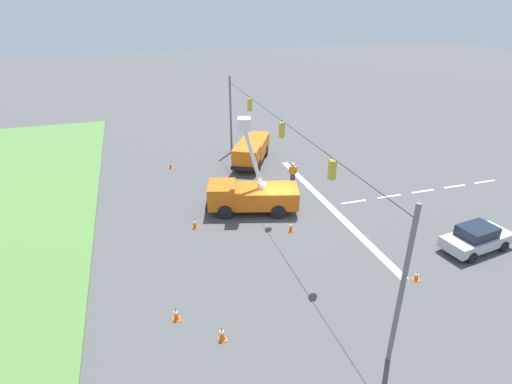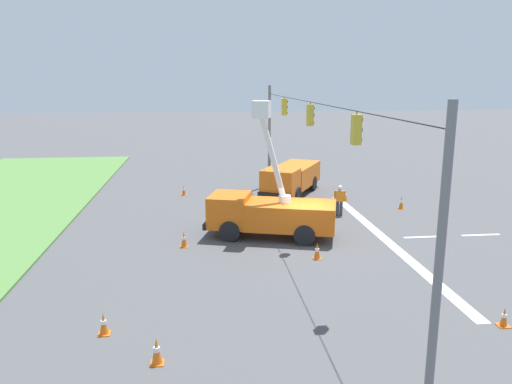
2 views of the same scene
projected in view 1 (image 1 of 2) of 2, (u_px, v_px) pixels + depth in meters
ground_plane at (278, 213)px, 27.53m from camera, size 200.00×200.00×0.00m
lane_markings at (347, 203)px, 28.98m from camera, size 17.60×15.25×0.01m
signal_gantry at (280, 153)px, 25.57m from camera, size 26.20×0.33×7.20m
utility_truck_bucket_lift at (251, 194)px, 27.33m from camera, size 4.01×6.68×6.62m
utility_truck_support_near at (251, 150)px, 35.75m from camera, size 6.97×5.12×2.10m
sedan_silver at (477, 238)px, 23.24m from camera, size 2.36×4.50×1.56m
road_worker at (293, 172)px, 31.60m from camera, size 0.34×0.63×1.77m
traffic_cone_foreground_left at (417, 275)px, 20.85m from camera, size 0.36×0.36×0.62m
traffic_cone_mid_left at (259, 186)px, 30.83m from camera, size 0.36×0.36×0.69m
traffic_cone_mid_right at (291, 226)px, 25.28m from camera, size 0.36×0.36×0.72m
traffic_cone_near_bucket at (195, 223)px, 25.64m from camera, size 0.36×0.36×0.74m
traffic_cone_lane_edge_a at (222, 333)px, 17.13m from camera, size 0.36×0.36×0.76m
traffic_cone_lane_edge_b at (333, 168)px, 33.98m from camera, size 0.36×0.36×0.73m
traffic_cone_far_left at (176, 314)px, 18.24m from camera, size 0.36×0.36×0.70m
traffic_cone_far_right at (171, 165)px, 34.80m from camera, size 0.36×0.36×0.68m
traffic_cone_centre_line at (292, 163)px, 35.15m from camera, size 0.36×0.36×0.72m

